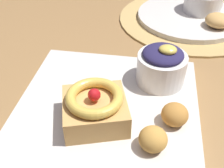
% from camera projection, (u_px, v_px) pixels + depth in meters
% --- Properties ---
extents(dining_table, '(1.28, 0.99, 0.73)m').
position_uv_depth(dining_table, '(122.00, 83.00, 0.68)').
color(dining_table, olive).
rests_on(dining_table, ground_plane).
extents(woven_placemat, '(0.36, 0.36, 0.00)m').
position_uv_depth(woven_placemat, '(189.00, 19.00, 0.73)').
color(woven_placemat, tan).
rests_on(woven_placemat, dining_table).
extents(front_plate, '(0.30, 0.30, 0.01)m').
position_uv_depth(front_plate, '(110.00, 107.00, 0.47)').
color(front_plate, silver).
rests_on(front_plate, dining_table).
extents(cake_slice, '(0.12, 0.11, 0.06)m').
position_uv_depth(cake_slice, '(95.00, 108.00, 0.42)').
color(cake_slice, tan).
rests_on(cake_slice, front_plate).
extents(berry_ramekin, '(0.09, 0.09, 0.08)m').
position_uv_depth(berry_ramekin, '(162.00, 66.00, 0.49)').
color(berry_ramekin, white).
rests_on(berry_ramekin, front_plate).
extents(fritter_front, '(0.04, 0.04, 0.03)m').
position_uv_depth(fritter_front, '(153.00, 139.00, 0.39)').
color(fritter_front, gold).
rests_on(fritter_front, front_plate).
extents(fritter_middle, '(0.04, 0.04, 0.03)m').
position_uv_depth(fritter_middle, '(175.00, 114.00, 0.42)').
color(fritter_middle, '#BC7F38').
rests_on(fritter_middle, front_plate).
extents(back_plate, '(0.26, 0.26, 0.01)m').
position_uv_depth(back_plate, '(189.00, 16.00, 0.73)').
color(back_plate, silver).
rests_on(back_plate, woven_placemat).
extents(back_pastry, '(0.06, 0.06, 0.03)m').
position_uv_depth(back_pastry, '(218.00, 20.00, 0.66)').
color(back_pastry, tan).
rests_on(back_pastry, back_plate).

